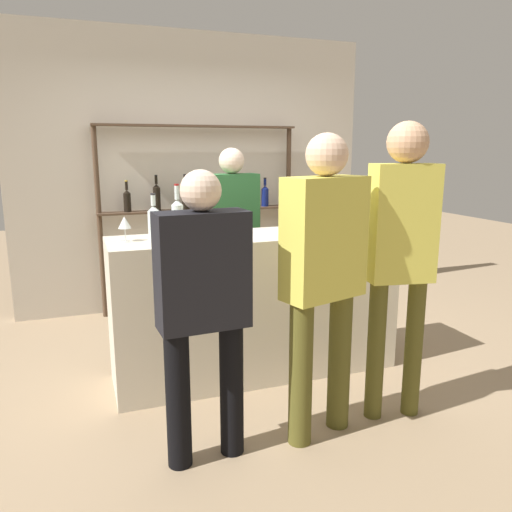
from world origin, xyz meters
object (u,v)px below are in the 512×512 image
counter_bottle_0 (334,213)px  customer_right (401,245)px  counter_bottle_1 (178,217)px  customer_center (324,267)px  server_behind_counter (232,228)px  counter_bottle_2 (154,221)px  customer_left (203,299)px  counter_bottle_3 (313,211)px  wine_glass (124,223)px  ice_bucket (338,212)px  cork_jar (176,230)px

counter_bottle_0 → customer_right: (0.05, -0.75, -0.10)m
counter_bottle_1 → customer_center: customer_center is taller
counter_bottle_1 → server_behind_counter: bearing=49.7°
counter_bottle_0 → counter_bottle_2: bearing=169.5°
customer_left → customer_right: size_ratio=0.86×
customer_center → counter_bottle_2: bearing=20.7°
counter_bottle_3 → server_behind_counter: 0.81m
counter_bottle_2 → customer_center: size_ratio=0.18×
customer_left → customer_center: customer_center is taller
server_behind_counter → customer_center: customer_center is taller
counter_bottle_1 → wine_glass: size_ratio=2.20×
counter_bottle_1 → wine_glass: (-0.36, -0.04, -0.02)m
counter_bottle_2 → ice_bucket: counter_bottle_2 is taller
server_behind_counter → ice_bucket: bearing=35.4°
counter_bottle_1 → customer_right: customer_right is taller
wine_glass → customer_center: bearing=-44.6°
counter_bottle_0 → ice_bucket: size_ratio=1.50×
counter_bottle_3 → server_behind_counter: size_ratio=0.20×
customer_left → server_behind_counter: bearing=-25.0°
counter_bottle_0 → counter_bottle_3: 0.31m
wine_glass → server_behind_counter: size_ratio=0.10×
ice_bucket → counter_bottle_0: bearing=-126.7°
counter_bottle_2 → customer_left: size_ratio=0.20×
server_behind_counter → customer_center: 1.72m
wine_glass → customer_center: 1.37m
counter_bottle_1 → customer_left: customer_left is taller
customer_right → customer_center: 0.54m
counter_bottle_2 → counter_bottle_0: bearing=-10.5°
customer_right → customer_center: size_ratio=1.04×
customer_left → counter_bottle_0: bearing=-59.0°
counter_bottle_2 → customer_left: bearing=-85.4°
counter_bottle_2 → ice_bucket: bearing=-1.1°
customer_right → customer_left: bearing=102.5°
counter_bottle_1 → counter_bottle_3: bearing=5.4°
cork_jar → server_behind_counter: size_ratio=0.09×
counter_bottle_3 → ice_bucket: bearing=-32.4°
customer_right → counter_bottle_0: bearing=13.9°
cork_jar → customer_left: (-0.04, -0.89, -0.22)m
wine_glass → customer_left: bearing=-73.5°
ice_bucket → customer_center: (-0.64, -0.99, -0.16)m
counter_bottle_2 → cork_jar: bearing=-48.7°
counter_bottle_0 → ice_bucket: counter_bottle_0 is taller
wine_glass → counter_bottle_0: bearing=-6.6°
customer_right → counter_bottle_3: bearing=13.5°
counter_bottle_1 → customer_left: 1.04m
wine_glass → cork_jar: bearing=-13.1°
counter_bottle_3 → wine_glass: bearing=-174.5°
counter_bottle_3 → wine_glass: (-1.44, -0.14, -0.01)m
counter_bottle_1 → wine_glass: counter_bottle_1 is taller
counter_bottle_3 → customer_center: (-0.47, -1.10, -0.17)m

